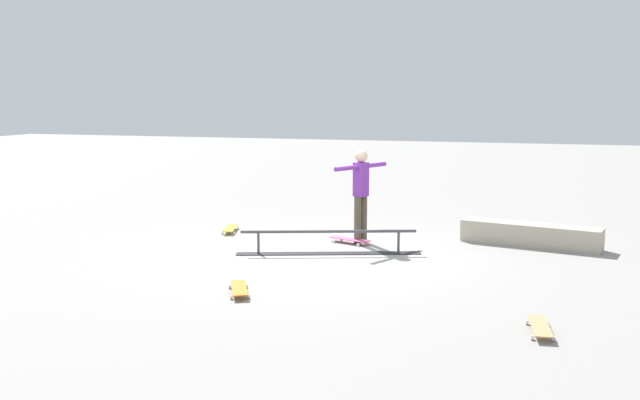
{
  "coord_description": "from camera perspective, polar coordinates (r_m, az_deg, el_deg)",
  "views": [
    {
      "loc": [
        -3.55,
        11.42,
        2.7
      ],
      "look_at": [
        -0.14,
        0.37,
        1.0
      ],
      "focal_mm": 40.47,
      "sensor_mm": 36.0,
      "label": 1
    }
  ],
  "objects": [
    {
      "name": "loose_skateboard_natural",
      "position": [
        8.73,
        17.01,
        -9.54
      ],
      "size": [
        0.33,
        0.82,
        0.09
      ],
      "rotation": [
        0.0,
        0.0,
        1.69
      ],
      "color": "tan",
      "rests_on": "ground_plane"
    },
    {
      "name": "skate_ledge",
      "position": [
        13.5,
        16.3,
        -2.66
      ],
      "size": [
        2.5,
        1.0,
        0.4
      ],
      "primitive_type": "cube",
      "rotation": [
        0.0,
        0.0,
        -0.22
      ],
      "color": "#B2A893",
      "rests_on": "ground_plane"
    },
    {
      "name": "skateboard_main",
      "position": [
        13.18,
        2.35,
        -3.14
      ],
      "size": [
        0.82,
        0.47,
        0.09
      ],
      "rotation": [
        0.0,
        0.0,
        2.78
      ],
      "color": "#E05993",
      "rests_on": "ground_plane"
    },
    {
      "name": "grind_rail",
      "position": [
        12.3,
        0.69,
        -3.46
      ],
      "size": [
        3.06,
        1.25,
        0.41
      ],
      "rotation": [
        0.0,
        0.0,
        0.33
      ],
      "color": "black",
      "rests_on": "ground_plane"
    },
    {
      "name": "loose_skateboard_orange",
      "position": [
        9.98,
        -6.42,
        -6.95
      ],
      "size": [
        0.53,
        0.81,
        0.09
      ],
      "rotation": [
        0.0,
        0.0,
        2.03
      ],
      "color": "orange",
      "rests_on": "ground_plane"
    },
    {
      "name": "ground_plane",
      "position": [
        12.26,
        -0.09,
        -4.36
      ],
      "size": [
        60.0,
        60.0,
        0.0
      ],
      "primitive_type": "plane",
      "color": "gray"
    },
    {
      "name": "skater_main",
      "position": [
        13.07,
        3.25,
        0.87
      ],
      "size": [
        0.68,
        1.28,
        1.72
      ],
      "rotation": [
        0.0,
        0.0,
        1.11
      ],
      "color": "brown",
      "rests_on": "ground_plane"
    },
    {
      "name": "loose_skateboard_yellow",
      "position": [
        14.38,
        -7.11,
        -2.22
      ],
      "size": [
        0.41,
        0.82,
        0.09
      ],
      "rotation": [
        0.0,
        0.0,
        4.99
      ],
      "color": "yellow",
      "rests_on": "ground_plane"
    }
  ]
}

